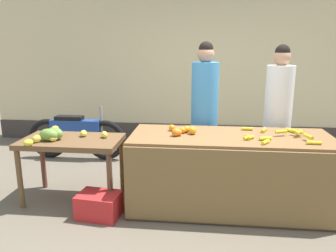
% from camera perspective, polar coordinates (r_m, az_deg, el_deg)
% --- Properties ---
extents(ground_plane, '(24.00, 24.00, 0.00)m').
position_cam_1_polar(ground_plane, '(3.93, 5.17, -13.42)').
color(ground_plane, '#665B4C').
extents(market_wall_back, '(7.93, 0.23, 3.46)m').
position_cam_1_polar(market_wall_back, '(6.10, 6.00, 12.79)').
color(market_wall_back, beige).
rests_on(market_wall_back, ground).
extents(fruit_stall_counter, '(2.18, 0.87, 0.84)m').
position_cam_1_polar(fruit_stall_counter, '(3.76, 10.55, -7.88)').
color(fruit_stall_counter, brown).
rests_on(fruit_stall_counter, ground).
extents(side_table_wooden, '(1.13, 0.65, 0.75)m').
position_cam_1_polar(side_table_wooden, '(3.97, -16.30, -3.52)').
color(side_table_wooden, brown).
rests_on(side_table_wooden, ground).
extents(banana_bunch_pile, '(0.75, 0.63, 0.07)m').
position_cam_1_polar(banana_bunch_pile, '(3.68, 18.48, -1.43)').
color(banana_bunch_pile, yellow).
rests_on(banana_bunch_pile, fruit_stall_counter).
extents(orange_pile, '(0.32, 0.30, 0.09)m').
position_cam_1_polar(orange_pile, '(3.62, 2.39, -0.79)').
color(orange_pile, orange).
rests_on(orange_pile, fruit_stall_counter).
extents(mango_papaya_pile, '(0.84, 0.72, 0.14)m').
position_cam_1_polar(mango_papaya_pile, '(3.95, -19.06, -1.42)').
color(mango_papaya_pile, yellow).
rests_on(mango_papaya_pile, side_table_wooden).
extents(vendor_woman_blue_shirt, '(0.34, 0.34, 1.84)m').
position_cam_1_polar(vendor_woman_blue_shirt, '(4.25, 6.30, 2.00)').
color(vendor_woman_blue_shirt, '#33333D').
rests_on(vendor_woman_blue_shirt, ground).
extents(vendor_woman_white_shirt, '(0.34, 0.34, 1.81)m').
position_cam_1_polar(vendor_woman_white_shirt, '(4.39, 18.41, 1.50)').
color(vendor_woman_white_shirt, '#33333D').
rests_on(vendor_woman_white_shirt, ground).
extents(parked_motorcycle, '(1.60, 0.18, 0.88)m').
position_cam_1_polar(parked_motorcycle, '(5.49, -15.60, -1.44)').
color(parked_motorcycle, black).
rests_on(parked_motorcycle, ground).
extents(produce_crate, '(0.48, 0.37, 0.26)m').
position_cam_1_polar(produce_crate, '(3.70, -11.84, -13.27)').
color(produce_crate, red).
rests_on(produce_crate, ground).
extents(produce_sack, '(0.40, 0.35, 0.56)m').
position_cam_1_polar(produce_sack, '(4.46, -3.02, -6.10)').
color(produce_sack, maroon).
rests_on(produce_sack, ground).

